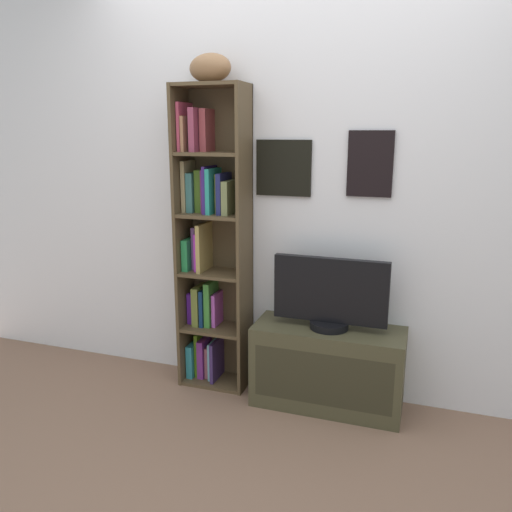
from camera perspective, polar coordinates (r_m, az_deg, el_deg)
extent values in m
cube|color=#805E4C|center=(2.50, -2.85, -25.75)|extent=(5.20, 5.20, 0.04)
cube|color=white|center=(3.03, 4.82, 6.98)|extent=(4.80, 0.06, 2.43)
cube|color=black|center=(3.00, 3.09, 9.75)|extent=(0.33, 0.02, 0.32)
cube|color=#A6877F|center=(2.99, 3.06, 9.74)|extent=(0.28, 0.01, 0.27)
cube|color=black|center=(2.90, 12.59, 9.97)|extent=(0.25, 0.02, 0.36)
cube|color=#CBB28E|center=(2.90, 12.58, 9.96)|extent=(0.20, 0.01, 0.31)
cube|color=#4F3E29|center=(3.17, -8.07, 1.71)|extent=(0.02, 0.25, 1.83)
cube|color=#4F3E29|center=(3.02, -1.25, 1.21)|extent=(0.02, 0.25, 1.83)
cube|color=#4F3E29|center=(3.20, -3.91, 1.90)|extent=(0.42, 0.01, 1.83)
cube|color=#4F3E29|center=(3.40, -4.44, -13.62)|extent=(0.38, 0.24, 0.02)
cube|color=#4F3E29|center=(3.25, -4.56, -8.00)|extent=(0.38, 0.24, 0.02)
cube|color=#4F3E29|center=(3.14, -4.68, -1.91)|extent=(0.38, 0.24, 0.02)
cube|color=#4F3E29|center=(3.06, -4.81, 4.57)|extent=(0.38, 0.24, 0.02)
cube|color=#4F3E29|center=(3.02, -4.95, 11.29)|extent=(0.38, 0.24, 0.02)
cube|color=#4F3E29|center=(3.03, -5.11, 18.45)|extent=(0.38, 0.24, 0.02)
cube|color=teal|center=(3.43, -6.86, -11.21)|extent=(0.04, 0.17, 0.22)
cube|color=#4C7715|center=(3.42, -6.22, -10.65)|extent=(0.02, 0.14, 0.29)
cube|color=#742B81|center=(3.40, -5.75, -11.07)|extent=(0.04, 0.16, 0.25)
cube|color=#944E5D|center=(3.41, -5.07, -11.46)|extent=(0.03, 0.14, 0.21)
cube|color=#71B1CA|center=(3.38, -4.69, -11.30)|extent=(0.02, 0.16, 0.25)
cube|color=#3B275C|center=(3.35, -4.37, -11.37)|extent=(0.02, 0.19, 0.26)
cube|color=#591FA5|center=(3.32, -6.88, -5.59)|extent=(0.04, 0.13, 0.20)
cube|color=olive|center=(3.27, -6.26, -5.38)|extent=(0.04, 0.17, 0.25)
cube|color=navy|center=(3.26, -5.61, -5.58)|extent=(0.02, 0.17, 0.23)
cube|color=#3B8433|center=(3.24, -5.00, -5.21)|extent=(0.04, 0.16, 0.28)
cube|color=#B950BF|center=(3.25, -4.34, -5.85)|extent=(0.02, 0.14, 0.21)
cube|color=#248146|center=(3.19, -7.29, 0.29)|extent=(0.04, 0.18, 0.19)
cube|color=#6C4682|center=(3.19, -6.52, 0.98)|extent=(0.02, 0.13, 0.26)
cube|color=#B330C6|center=(3.17, -6.14, 0.58)|extent=(0.02, 0.17, 0.23)
cube|color=tan|center=(3.14, -5.79, 1.01)|extent=(0.03, 0.20, 0.29)
cube|color=#95855C|center=(3.14, -7.53, 7.72)|extent=(0.03, 0.16, 0.30)
cube|color=#356867|center=(3.13, -6.90, 7.07)|extent=(0.04, 0.15, 0.23)
cube|color=#3C5B1A|center=(3.12, -6.05, 7.24)|extent=(0.04, 0.13, 0.25)
cube|color=#63236F|center=(3.10, -5.47, 7.22)|extent=(0.02, 0.15, 0.25)
cube|color=navy|center=(3.07, -5.18, 7.38)|extent=(0.02, 0.19, 0.28)
cube|color=teal|center=(3.05, -4.75, 7.25)|extent=(0.03, 0.19, 0.26)
cube|color=olive|center=(3.07, -3.96, 6.98)|extent=(0.03, 0.13, 0.23)
cube|color=navy|center=(3.03, -3.59, 6.98)|extent=(0.03, 0.18, 0.24)
cube|color=olive|center=(3.02, -2.91, 6.55)|extent=(0.04, 0.19, 0.20)
cube|color=#BF435F|center=(3.11, -7.92, 14.02)|extent=(0.02, 0.19, 0.28)
cube|color=#A76F4F|center=(3.10, -7.50, 13.33)|extent=(0.02, 0.19, 0.20)
cube|color=#4F4974|center=(3.11, -6.78, 13.57)|extent=(0.02, 0.13, 0.23)
cube|color=#88354E|center=(3.07, -6.46, 13.78)|extent=(0.04, 0.20, 0.25)
cube|color=#923C41|center=(3.08, -5.46, 13.76)|extent=(0.04, 0.14, 0.24)
ellipsoid|color=brown|center=(3.04, -5.14, 20.13)|extent=(0.30, 0.22, 0.16)
cube|color=#44402A|center=(3.07, 7.98, -12.11)|extent=(0.86, 0.34, 0.48)
cube|color=#312E1E|center=(2.92, 7.34, -13.47)|extent=(0.77, 0.01, 0.31)
cylinder|color=black|center=(2.96, 8.14, -7.57)|extent=(0.22, 0.22, 0.04)
cube|color=black|center=(2.89, 8.28, -3.79)|extent=(0.64, 0.04, 0.37)
cube|color=#2E2C46|center=(2.88, 8.23, -3.86)|extent=(0.60, 0.01, 0.33)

